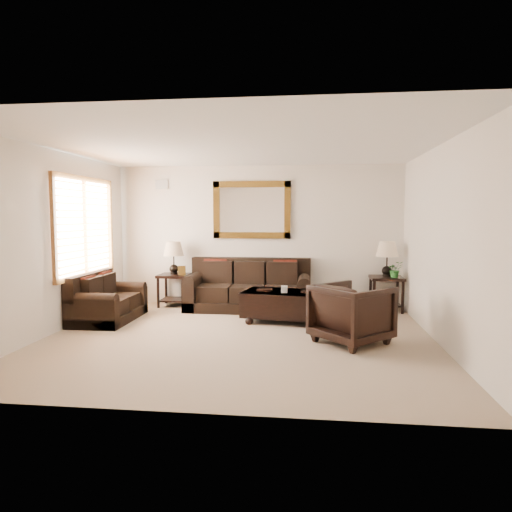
# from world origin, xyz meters

# --- Properties ---
(room) EXTENTS (5.51, 5.01, 2.71)m
(room) POSITION_xyz_m (0.00, 0.00, 1.35)
(room) COLOR #89715F
(room) RESTS_ON ground
(window) EXTENTS (0.07, 1.96, 1.66)m
(window) POSITION_xyz_m (-2.70, 0.90, 1.55)
(window) COLOR white
(window) RESTS_ON room
(mirror) EXTENTS (1.50, 0.06, 1.10)m
(mirror) POSITION_xyz_m (-0.12, 2.47, 1.85)
(mirror) COLOR #43250D
(mirror) RESTS_ON room
(air_vent) EXTENTS (0.25, 0.02, 0.18)m
(air_vent) POSITION_xyz_m (-1.90, 2.48, 2.35)
(air_vent) COLOR #999999
(air_vent) RESTS_ON room
(sofa) EXTENTS (2.28, 0.98, 0.93)m
(sofa) POSITION_xyz_m (-0.12, 2.05, 0.34)
(sofa) COLOR black
(sofa) RESTS_ON room
(loveseat) EXTENTS (0.84, 1.41, 0.79)m
(loveseat) POSITION_xyz_m (-2.36, 0.85, 0.29)
(loveseat) COLOR black
(loveseat) RESTS_ON room
(end_table_left) EXTENTS (0.56, 0.56, 1.24)m
(end_table_left) POSITION_xyz_m (-1.59, 2.18, 0.81)
(end_table_left) COLOR black
(end_table_left) RESTS_ON room
(end_table_right) EXTENTS (0.58, 0.58, 1.27)m
(end_table_right) POSITION_xyz_m (2.40, 2.17, 0.83)
(end_table_right) COLOR black
(end_table_right) RESTS_ON room
(coffee_table) EXTENTS (1.57, 1.01, 0.62)m
(coffee_table) POSITION_xyz_m (0.65, 1.11, 0.31)
(coffee_table) COLOR black
(coffee_table) RESTS_ON room
(armchair) EXTENTS (1.19, 1.19, 0.90)m
(armchair) POSITION_xyz_m (1.58, -0.06, 0.45)
(armchair) COLOR black
(armchair) RESTS_ON floor
(potted_plant) EXTENTS (0.32, 0.34, 0.23)m
(potted_plant) POSITION_xyz_m (2.53, 2.07, 0.75)
(potted_plant) COLOR #225C1F
(potted_plant) RESTS_ON end_table_right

